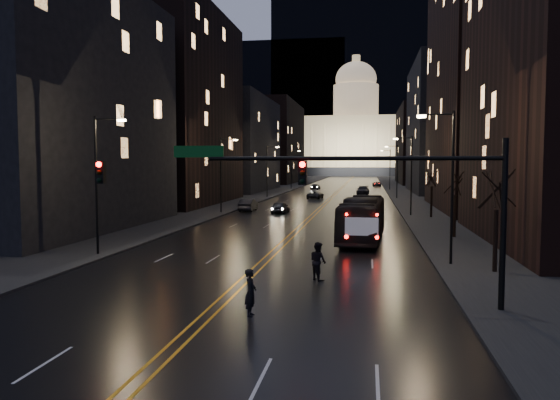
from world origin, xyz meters
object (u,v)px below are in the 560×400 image
at_px(traffic_signal, 361,185).
at_px(receding_car_a, 352,204).
at_px(oncoming_car_a, 280,207).
at_px(oncoming_car_b, 248,205).
at_px(bus, 362,219).
at_px(pedestrian_a, 251,293).
at_px(pedestrian_b, 318,261).

relative_size(traffic_signal, receding_car_a, 3.85).
bearing_deg(oncoming_car_a, oncoming_car_b, -21.99).
xyz_separation_m(traffic_signal, oncoming_car_a, (-10.04, 41.58, -4.39)).
bearing_deg(bus, oncoming_car_a, 118.43).
distance_m(traffic_signal, oncoming_car_b, 46.19).
distance_m(receding_car_a, pedestrian_a, 49.39).
height_order(traffic_signal, oncoming_car_b, traffic_signal).
height_order(bus, oncoming_car_b, bus).
xyz_separation_m(oncoming_car_b, pedestrian_a, (10.20, -45.67, 0.16)).
relative_size(pedestrian_a, pedestrian_b, 0.95).
bearing_deg(oncoming_car_a, receding_car_a, -141.89).
height_order(pedestrian_a, pedestrian_b, pedestrian_b).
height_order(bus, oncoming_car_a, bus).
bearing_deg(receding_car_a, traffic_signal, -83.43).
xyz_separation_m(oncoming_car_a, receding_car_a, (8.36, 5.75, 0.02)).
relative_size(bus, oncoming_car_b, 2.53).
distance_m(oncoming_car_a, pedestrian_b, 37.41).
height_order(traffic_signal, oncoming_car_a, traffic_signal).
bearing_deg(traffic_signal, oncoming_car_b, 108.26).
relative_size(bus, receding_car_a, 2.70).
bearing_deg(pedestrian_a, pedestrian_b, -19.15).
bearing_deg(traffic_signal, bus, 90.28).
xyz_separation_m(receding_car_a, pedestrian_a, (-2.54, -49.32, 0.20)).
bearing_deg(traffic_signal, pedestrian_a, -154.64).
height_order(traffic_signal, pedestrian_a, traffic_signal).
distance_m(oncoming_car_a, receding_car_a, 10.15).
height_order(bus, pedestrian_a, bus).
height_order(traffic_signal, bus, traffic_signal).
distance_m(bus, oncoming_car_b, 27.88).
bearing_deg(pedestrian_a, receding_car_a, -6.06).
bearing_deg(oncoming_car_a, pedestrian_a, 101.23).
relative_size(bus, pedestrian_b, 6.11).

